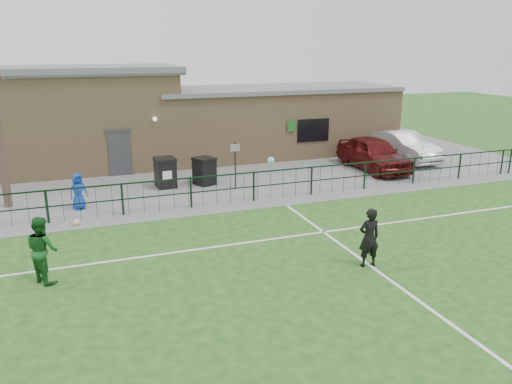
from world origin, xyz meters
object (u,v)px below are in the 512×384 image
object	(u,v)px
sign_post	(235,165)
ball_ground	(76,222)
wheelie_bin_left	(165,173)
wheelie_bin_right	(204,172)
car_maroon	(374,153)
outfield_player	(42,249)
car_silver	(403,146)
spectator_child	(78,191)

from	to	relation	value
sign_post	ball_ground	distance (m)	7.05
wheelie_bin_left	sign_post	bearing A→B (deg)	-27.15
wheelie_bin_left	ball_ground	size ratio (longest dim) A/B	5.09
sign_post	ball_ground	world-z (taller)	sign_post
wheelie_bin_left	wheelie_bin_right	bearing A→B (deg)	-10.10
sign_post	car_maroon	xyz separation A→B (m)	(7.39, 0.85, -0.19)
wheelie_bin_left	car_maroon	bearing A→B (deg)	-6.17
ball_ground	sign_post	bearing A→B (deg)	21.61
wheelie_bin_left	wheelie_bin_right	world-z (taller)	wheelie_bin_left
outfield_player	ball_ground	world-z (taller)	outfield_player
car_silver	outfield_player	bearing A→B (deg)	-156.34
wheelie_bin_left	car_silver	distance (m)	12.83
car_maroon	ball_ground	distance (m)	14.33
sign_post	spectator_child	size ratio (longest dim) A/B	1.46
ball_ground	car_silver	bearing A→B (deg)	15.91
wheelie_bin_right	outfield_player	size ratio (longest dim) A/B	0.64
outfield_player	ball_ground	bearing A→B (deg)	-43.66
wheelie_bin_right	sign_post	bearing A→B (deg)	-63.58
sign_post	outfield_player	distance (m)	9.94
car_maroon	ball_ground	bearing A→B (deg)	-166.39
car_maroon	ball_ground	world-z (taller)	car_maroon
wheelie_bin_right	ball_ground	size ratio (longest dim) A/B	4.75
wheelie_bin_left	car_maroon	distance (m)	10.18
car_silver	spectator_child	world-z (taller)	car_silver
sign_post	outfield_player	size ratio (longest dim) A/B	1.14
outfield_player	ball_ground	distance (m)	4.28
wheelie_bin_right	outfield_player	world-z (taller)	outfield_player
sign_post	ball_ground	size ratio (longest dim) A/B	8.50
outfield_player	ball_ground	xyz separation A→B (m)	(0.82, 4.14, -0.76)
car_maroon	car_silver	bearing A→B (deg)	25.88
car_maroon	spectator_child	size ratio (longest dim) A/B	3.46
car_silver	ball_ground	xyz separation A→B (m)	(-16.52, -4.71, -0.67)
car_maroon	sign_post	bearing A→B (deg)	-173.70
wheelie_bin_left	outfield_player	world-z (taller)	outfield_player
wheelie_bin_right	car_maroon	size ratio (longest dim) A/B	0.24
wheelie_bin_right	sign_post	distance (m)	1.55
wheelie_bin_left	outfield_player	size ratio (longest dim) A/B	0.68
car_silver	car_maroon	bearing A→B (deg)	-157.27
wheelie_bin_right	car_maroon	xyz separation A→B (m)	(8.49, -0.15, 0.25)
spectator_child	outfield_player	bearing A→B (deg)	-121.59
wheelie_bin_right	spectator_child	world-z (taller)	spectator_child
wheelie_bin_left	outfield_player	distance (m)	9.10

